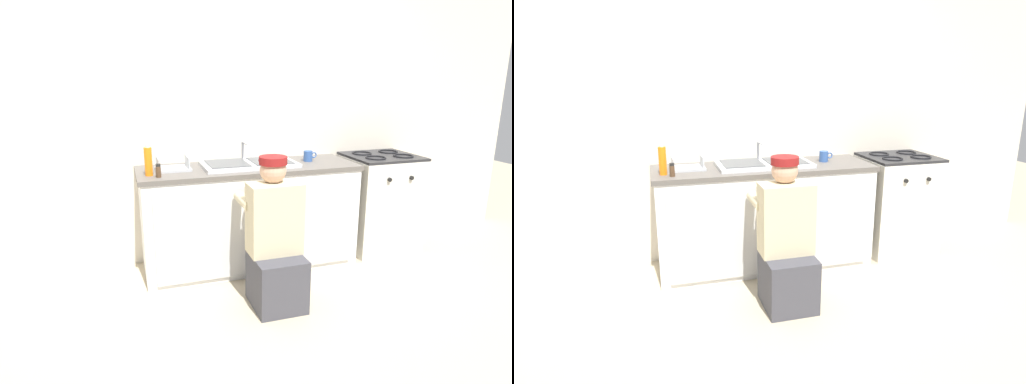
% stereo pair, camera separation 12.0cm
% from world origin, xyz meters
% --- Properties ---
extents(ground_plane, '(12.00, 12.00, 0.00)m').
position_xyz_m(ground_plane, '(0.00, 0.00, 0.00)').
color(ground_plane, tan).
extents(back_wall, '(6.00, 0.10, 2.50)m').
position_xyz_m(back_wall, '(0.00, 0.65, 1.25)').
color(back_wall, beige).
rests_on(back_wall, ground_plane).
extents(counter_cabinet, '(1.84, 0.62, 0.86)m').
position_xyz_m(counter_cabinet, '(0.00, 0.29, 0.43)').
color(counter_cabinet, white).
rests_on(counter_cabinet, ground_plane).
extents(countertop, '(1.88, 0.62, 0.04)m').
position_xyz_m(countertop, '(0.00, 0.30, 0.88)').
color(countertop, '#5B5651').
rests_on(countertop, counter_cabinet).
extents(sink_double_basin, '(0.80, 0.44, 0.19)m').
position_xyz_m(sink_double_basin, '(0.00, 0.30, 0.92)').
color(sink_double_basin, silver).
rests_on(sink_double_basin, countertop).
extents(stove_range, '(0.65, 0.62, 0.93)m').
position_xyz_m(stove_range, '(1.32, 0.30, 0.46)').
color(stove_range, silver).
rests_on(stove_range, ground_plane).
extents(plumber_person, '(0.42, 0.61, 1.10)m').
position_xyz_m(plumber_person, '(-0.02, -0.43, 0.46)').
color(plumber_person, '#3F3F47').
rests_on(plumber_person, ground_plane).
extents(coffee_mug, '(0.13, 0.08, 0.09)m').
position_xyz_m(coffee_mug, '(0.57, 0.33, 0.95)').
color(coffee_mug, '#335699').
rests_on(coffee_mug, countertop).
extents(soap_bottle_orange, '(0.06, 0.06, 0.25)m').
position_xyz_m(soap_bottle_orange, '(-0.84, 0.19, 1.01)').
color(soap_bottle_orange, orange).
rests_on(soap_bottle_orange, countertop).
extents(dish_rack_tray, '(0.28, 0.22, 0.11)m').
position_xyz_m(dish_rack_tray, '(-0.64, 0.33, 0.92)').
color(dish_rack_tray, '#B2B7BC').
rests_on(dish_rack_tray, countertop).
extents(spice_bottle_pepper, '(0.04, 0.04, 0.10)m').
position_xyz_m(spice_bottle_pepper, '(-0.78, 0.11, 0.95)').
color(spice_bottle_pepper, '#513823').
rests_on(spice_bottle_pepper, countertop).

